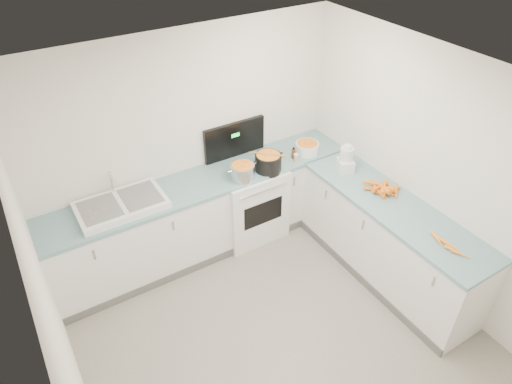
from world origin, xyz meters
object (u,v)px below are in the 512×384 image
black_pot (268,163)px  mixing_bowl (307,148)px  spice_jar (296,158)px  food_processor (346,160)px  stove (248,200)px  steel_pot (242,173)px  extract_bottle (293,154)px  sink (121,205)px

black_pot → mixing_bowl: bearing=6.1°
spice_jar → food_processor: size_ratio=0.25×
stove → spice_jar: stove is taller
steel_pot → mixing_bowl: steel_pot is taller
steel_pot → black_pot: black_pot is taller
stove → extract_bottle: bearing=-11.8°
extract_bottle → stove: bearing=168.2°
food_processor → steel_pot: bearing=156.3°
steel_pot → food_processor: bearing=-23.7°
mixing_bowl → black_pot: bearing=-173.9°
spice_jar → extract_bottle: bearing=76.3°
extract_bottle → spice_jar: size_ratio=1.48×
spice_jar → steel_pot: bearing=178.4°
mixing_bowl → stove: bearing=172.1°
steel_pot → extract_bottle: size_ratio=2.24×
sink → extract_bottle: sink is taller
stove → steel_pot: size_ratio=5.21×
sink → food_processor: food_processor is taller
sink → mixing_bowl: 2.20m
spice_jar → stove: bearing=160.5°
steel_pot → spice_jar: bearing=-1.6°
black_pot → spice_jar: 0.37m
mixing_bowl → extract_bottle: (-0.20, -0.01, -0.01)m
steel_pot → extract_bottle: (0.71, 0.05, -0.02)m
sink → black_pot: size_ratio=2.93×
steel_pot → food_processor: food_processor is taller
extract_bottle → spice_jar: (-0.02, -0.07, -0.02)m
stove → black_pot: stove is taller
black_pot → food_processor: 0.85m
steel_pot → mixing_bowl: bearing=4.0°
black_pot → mixing_bowl: size_ratio=1.06×
food_processor → stove: bearing=144.5°
steel_pot → spice_jar: 0.70m
black_pot → spice_jar: bearing=-3.3°
sink → steel_pot: 1.30m
steel_pot → food_processor: 1.14m
mixing_bowl → extract_bottle: mixing_bowl is taller
stove → sink: size_ratio=1.58×
black_pot → extract_bottle: 0.39m
sink → steel_pot: sink is taller
steel_pot → black_pot: bearing=0.3°
stove → mixing_bowl: stove is taller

